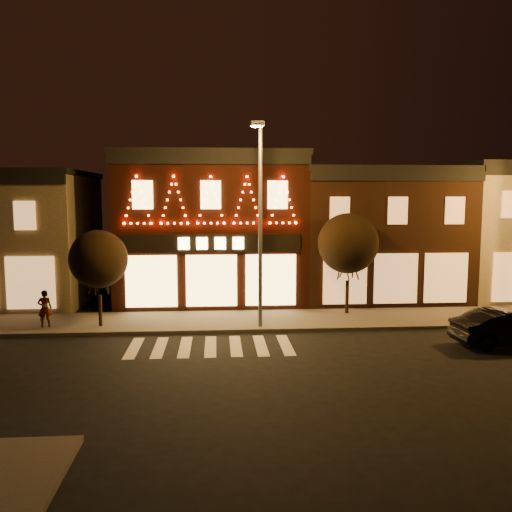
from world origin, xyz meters
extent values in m
plane|color=black|center=(0.00, 0.00, 0.00)|extent=(120.00, 120.00, 0.00)
cube|color=#47423D|center=(2.00, 8.00, 0.07)|extent=(44.00, 4.00, 0.15)
cube|color=black|center=(0.00, 14.00, 4.00)|extent=(10.00, 8.00, 8.00)
cube|color=black|center=(0.00, 14.00, 8.15)|extent=(10.20, 8.20, 0.30)
cube|color=black|center=(0.00, 9.95, 7.75)|extent=(10.00, 0.25, 0.50)
cube|color=black|center=(0.00, 9.90, 3.60)|extent=(9.00, 0.15, 0.90)
cube|color=#FFD87F|center=(0.00, 9.80, 3.60)|extent=(3.40, 0.08, 0.60)
cube|color=#331C12|center=(9.50, 14.00, 3.60)|extent=(9.00, 8.00, 7.20)
cube|color=black|center=(9.50, 14.00, 7.35)|extent=(9.20, 8.20, 0.30)
cube|color=black|center=(9.50, 9.95, 6.95)|extent=(9.00, 0.25, 0.50)
cylinder|color=#59595E|center=(2.19, 6.60, 4.57)|extent=(0.18, 0.18, 8.83)
cylinder|color=#59595E|center=(2.06, 5.73, 8.87)|extent=(0.38, 1.76, 0.11)
cube|color=#59595E|center=(1.92, 4.85, 8.82)|extent=(0.59, 0.39, 0.20)
cube|color=orange|center=(1.92, 4.85, 8.70)|extent=(0.45, 0.28, 0.06)
cylinder|color=black|center=(-4.95, 7.19, 0.85)|extent=(0.16, 0.16, 1.41)
sphere|color=black|center=(-4.95, 7.19, 3.17)|extent=(2.57, 2.57, 2.57)
cylinder|color=black|center=(6.72, 8.98, 0.96)|extent=(0.18, 0.18, 1.63)
sphere|color=black|center=(6.72, 8.98, 3.63)|extent=(2.97, 2.97, 2.97)
imported|color=black|center=(11.85, 3.26, 0.73)|extent=(4.50, 1.85, 1.45)
imported|color=gray|center=(-7.36, 7.16, 0.98)|extent=(0.67, 0.51, 1.66)
camera|label=1|loc=(0.28, -16.70, 5.96)|focal=37.44mm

